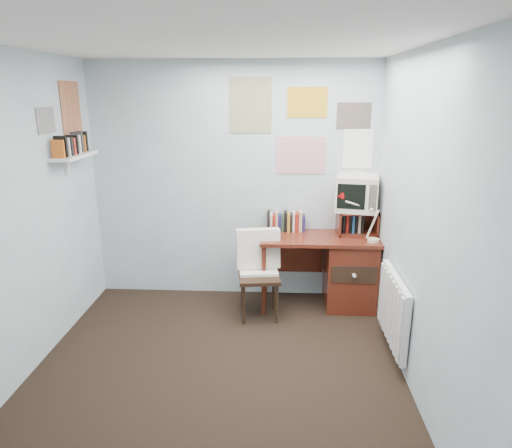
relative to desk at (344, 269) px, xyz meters
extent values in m
plane|color=black|center=(-1.17, -1.48, -0.41)|extent=(3.50, 3.50, 0.00)
cube|color=silver|center=(-1.17, 0.27, 0.84)|extent=(3.00, 0.02, 2.50)
cube|color=silver|center=(0.33, -1.48, 0.84)|extent=(0.02, 3.50, 2.50)
cube|color=white|center=(-1.17, -1.48, 2.09)|extent=(3.00, 3.50, 0.02)
cube|color=#582014|center=(-0.27, 0.00, 0.34)|extent=(1.20, 0.55, 0.03)
cube|color=#582014|center=(0.06, 0.00, -0.04)|extent=(0.50, 0.50, 0.72)
cylinder|color=#582014|center=(-0.83, -0.24, -0.04)|extent=(0.04, 0.04, 0.72)
cylinder|color=#582014|center=(-0.83, 0.23, -0.04)|extent=(0.04, 0.04, 0.72)
cube|color=#582014|center=(-0.52, 0.25, 0.01)|extent=(0.64, 0.02, 0.30)
cube|color=black|center=(-0.88, -0.30, 0.02)|extent=(0.48, 0.46, 0.85)
cube|color=#B20B0F|center=(0.25, -0.15, 0.57)|extent=(0.36, 0.34, 0.42)
cube|color=#582014|center=(0.12, 0.11, 0.48)|extent=(0.40, 0.30, 0.25)
cube|color=beige|center=(0.10, 0.13, 0.80)|extent=(0.48, 0.45, 0.39)
cube|color=#582014|center=(-0.51, 0.18, 0.46)|extent=(0.60, 0.14, 0.22)
cube|color=white|center=(0.29, -0.93, 0.01)|extent=(0.09, 0.80, 0.60)
cube|color=white|center=(-2.57, -0.38, 1.21)|extent=(0.20, 0.62, 0.24)
cube|color=white|center=(-0.47, 0.26, 1.44)|extent=(1.20, 0.01, 0.90)
cube|color=white|center=(-2.67, -0.38, 1.59)|extent=(0.01, 0.70, 0.60)
camera|label=1|loc=(-0.69, -4.47, 1.78)|focal=32.00mm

